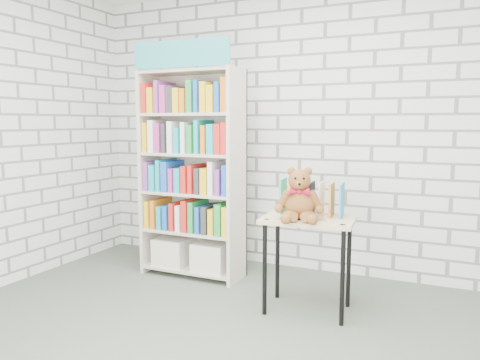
% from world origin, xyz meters
% --- Properties ---
extents(ground, '(4.50, 4.50, 0.00)m').
position_xyz_m(ground, '(0.00, 0.00, 0.00)').
color(ground, '#495346').
rests_on(ground, ground).
extents(room_shell, '(4.52, 4.02, 2.81)m').
position_xyz_m(room_shell, '(0.00, 0.00, 1.78)').
color(room_shell, silver).
rests_on(room_shell, ground).
extents(bookshelf, '(0.98, 0.38, 2.20)m').
position_xyz_m(bookshelf, '(-0.86, 1.36, 1.00)').
color(bookshelf, beige).
rests_on(bookshelf, ground).
extents(display_table, '(0.73, 0.54, 0.75)m').
position_xyz_m(display_table, '(0.40, 0.97, 0.64)').
color(display_table, tan).
rests_on(display_table, ground).
extents(table_books, '(0.50, 0.25, 0.29)m').
position_xyz_m(table_books, '(0.40, 1.08, 0.89)').
color(table_books, '#29ADB4').
rests_on(table_books, display_table).
extents(teddy_bear, '(0.36, 0.35, 0.40)m').
position_xyz_m(teddy_bear, '(0.36, 0.85, 0.90)').
color(teddy_bear, brown).
rests_on(teddy_bear, display_table).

